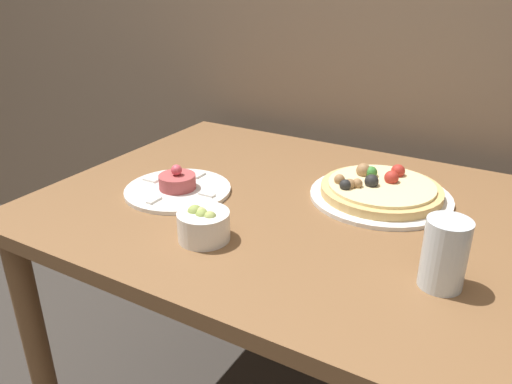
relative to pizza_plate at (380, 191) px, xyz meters
The scene contains 5 objects.
dining_table 0.24m from the pizza_plate, 142.53° to the right, with size 1.17×0.89×0.76m.
pizza_plate is the anchor object (origin of this frame).
tartare_plate 0.49m from the pizza_plate, 153.93° to the right, with size 0.26×0.26×0.07m.
small_bowl 0.45m from the pizza_plate, 123.69° to the right, with size 0.11×0.11×0.07m.
drinking_glass 0.36m from the pizza_plate, 56.10° to the right, with size 0.08×0.08×0.13m.
Camera 1 is at (0.45, -0.51, 1.26)m, focal length 35.00 mm.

